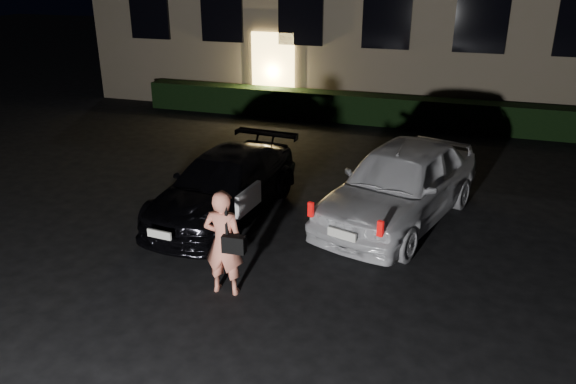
% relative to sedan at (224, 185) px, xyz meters
% --- Properties ---
extents(ground, '(80.00, 80.00, 0.00)m').
position_rel_sedan_xyz_m(ground, '(1.69, -3.03, -0.59)').
color(ground, black).
rests_on(ground, ground).
extents(hedge, '(15.00, 0.70, 0.85)m').
position_rel_sedan_xyz_m(hedge, '(1.69, 7.47, -0.17)').
color(hedge, black).
rests_on(hedge, ground).
extents(sedan, '(1.99, 4.24, 1.18)m').
position_rel_sedan_xyz_m(sedan, '(0.00, 0.00, 0.00)').
color(sedan, black).
rests_on(sedan, ground).
extents(hatch, '(2.93, 4.66, 1.48)m').
position_rel_sedan_xyz_m(hatch, '(3.19, 0.74, 0.15)').
color(hatch, silver).
rests_on(hatch, ground).
extents(man, '(0.67, 0.41, 1.60)m').
position_rel_sedan_xyz_m(man, '(1.14, -2.55, 0.21)').
color(man, '#E68166').
rests_on(man, ground).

